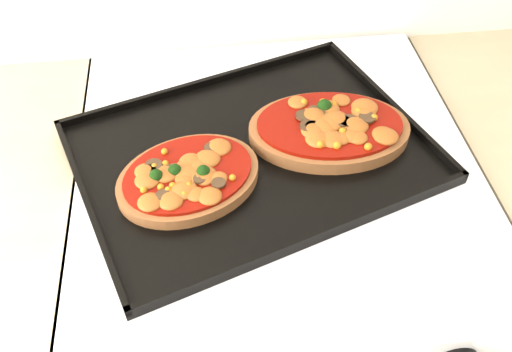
{
  "coord_description": "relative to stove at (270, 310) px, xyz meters",
  "views": [
    {
      "loc": [
        -0.11,
        1.09,
        1.51
      ],
      "look_at": [
        -0.04,
        1.65,
        0.92
      ],
      "focal_mm": 40.0,
      "sensor_mm": 36.0,
      "label": 1
    }
  ],
  "objects": [
    {
      "name": "pizza_right",
      "position": [
        0.08,
        0.02,
        0.48
      ],
      "size": [
        0.25,
        0.18,
        0.04
      ],
      "primitive_type": null,
      "rotation": [
        0.0,
        0.0,
        -0.08
      ],
      "color": "brown",
      "rests_on": "baking_tray"
    },
    {
      "name": "baking_tray",
      "position": [
        -0.04,
        -0.0,
        0.47
      ],
      "size": [
        0.59,
        0.51,
        0.02
      ],
      "primitive_type": "cube",
      "rotation": [
        0.0,
        0.0,
        0.33
      ],
      "color": "black",
      "rests_on": "stove"
    },
    {
      "name": "pizza_left",
      "position": [
        -0.13,
        -0.06,
        0.48
      ],
      "size": [
        0.25,
        0.22,
        0.03
      ],
      "primitive_type": null,
      "rotation": [
        0.0,
        0.0,
        0.37
      ],
      "color": "brown",
      "rests_on": "baking_tray"
    },
    {
      "name": "stove",
      "position": [
        0.0,
        0.0,
        0.0
      ],
      "size": [
        0.6,
        0.6,
        0.91
      ],
      "primitive_type": "cube",
      "color": "white",
      "rests_on": "floor"
    }
  ]
}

